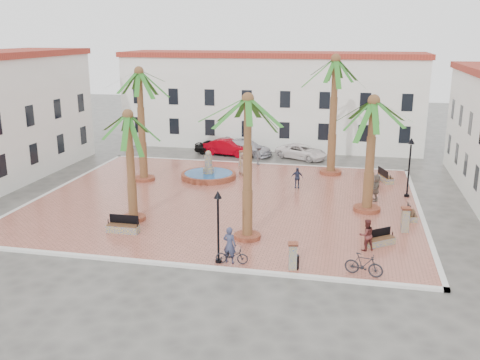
{
  "coord_description": "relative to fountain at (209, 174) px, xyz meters",
  "views": [
    {
      "loc": [
        8.44,
        -34.59,
        11.4
      ],
      "look_at": [
        1.0,
        0.0,
        1.6
      ],
      "focal_mm": 40.0,
      "sensor_mm": 36.0,
      "label": 1
    }
  ],
  "objects": [
    {
      "name": "car_silver",
      "position": [
        1.13,
        9.36,
        0.29
      ],
      "size": [
        5.56,
        3.49,
        1.5
      ],
      "primitive_type": "imported",
      "rotation": [
        0.0,
        0.0,
        1.28
      ],
      "color": "silver",
      "rests_on": "ground"
    },
    {
      "name": "bench_se",
      "position": [
        12.91,
        -11.49,
        -0.05
      ],
      "size": [
        1.66,
        1.45,
        0.9
      ],
      "rotation": [
        0.0,
        0.0,
        0.66
      ],
      "color": "gray",
      "rests_on": "plaza"
    },
    {
      "name": "lamppost_s",
      "position": [
        4.8,
        -15.57,
        2.26
      ],
      "size": [
        0.41,
        0.41,
        3.78
      ],
      "color": "black",
      "rests_on": "plaza"
    },
    {
      "name": "kerb_s",
      "position": [
        2.68,
        -16.17,
        -0.38
      ],
      "size": [
        26.3,
        0.3,
        0.16
      ],
      "primitive_type": "cube",
      "color": "silver",
      "rests_on": "ground"
    },
    {
      "name": "cyclist_a",
      "position": [
        5.36,
        -15.48,
        0.65
      ],
      "size": [
        0.78,
        0.59,
        1.91
      ],
      "primitive_type": "imported",
      "rotation": [
        0.0,
        0.0,
        2.94
      ],
      "color": "#353753",
      "rests_on": "plaza"
    },
    {
      "name": "car_black",
      "position": [
        -1.88,
        9.28,
        0.22
      ],
      "size": [
        4.15,
        2.11,
        1.35
      ],
      "primitive_type": "imported",
      "rotation": [
        0.0,
        0.0,
        1.44
      ],
      "color": "black",
      "rests_on": "ground"
    },
    {
      "name": "pedestrian_north",
      "position": [
        3.12,
        5.23,
        0.58
      ],
      "size": [
        1.08,
        1.32,
        1.78
      ],
      "primitive_type": "imported",
      "rotation": [
        0.0,
        0.0,
        2.0
      ],
      "color": "#4E4F53",
      "rests_on": "plaza"
    },
    {
      "name": "kerb_w",
      "position": [
        -10.32,
        -5.17,
        -0.38
      ],
      "size": [
        0.3,
        22.3,
        0.16
      ],
      "primitive_type": "cube",
      "color": "silver",
      "rests_on": "ground"
    },
    {
      "name": "palm_nw",
      "position": [
        -4.83,
        -1.62,
        7.21
      ],
      "size": [
        5.41,
        5.41,
        8.81
      ],
      "color": "brown",
      "rests_on": "plaza"
    },
    {
      "name": "pedestrian_fountain_b",
      "position": [
        7.19,
        -1.25,
        0.47
      ],
      "size": [
        0.93,
        0.44,
        1.55
      ],
      "primitive_type": "imported",
      "rotation": [
        0.0,
        0.0,
        0.07
      ],
      "color": "#313859",
      "rests_on": "plaza"
    },
    {
      "name": "palm_ne",
      "position": [
        9.47,
        3.46,
        7.95
      ],
      "size": [
        5.81,
        5.81,
        9.65
      ],
      "color": "brown",
      "rests_on": "plaza"
    },
    {
      "name": "cyclist_b",
      "position": [
        12.1,
        -12.38,
        0.57
      ],
      "size": [
        1.06,
        0.99,
        1.74
      ],
      "primitive_type": "imported",
      "rotation": [
        0.0,
        0.0,
        3.64
      ],
      "color": "#572423",
      "rests_on": "plaza"
    },
    {
      "name": "bollard_n",
      "position": [
        1.73,
        4.63,
        0.37
      ],
      "size": [
        0.49,
        0.49,
        1.31
      ],
      "rotation": [
        0.0,
        0.0,
        0.05
      ],
      "color": "gray",
      "rests_on": "plaza"
    },
    {
      "name": "building_north",
      "position": [
        2.68,
        14.83,
        4.31
      ],
      "size": [
        30.4,
        7.4,
        9.5
      ],
      "color": "white",
      "rests_on": "ground"
    },
    {
      "name": "ground",
      "position": [
        2.68,
        -5.17,
        -0.46
      ],
      "size": [
        120.0,
        120.0,
        0.0
      ],
      "primitive_type": "plane",
      "color": "#56544F",
      "rests_on": "ground"
    },
    {
      "name": "kerb_n",
      "position": [
        2.68,
        5.83,
        -0.38
      ],
      "size": [
        26.3,
        0.3,
        0.16
      ],
      "primitive_type": "cube",
      "color": "silver",
      "rests_on": "ground"
    },
    {
      "name": "palm_sw",
      "position": [
        -1.97,
        -10.45,
        5.46
      ],
      "size": [
        4.91,
        4.91,
        6.9
      ],
      "color": "brown",
      "rests_on": "plaza"
    },
    {
      "name": "litter_bin",
      "position": [
        8.69,
        -15.49,
        0.05
      ],
      "size": [
        0.36,
        0.36,
        0.7
      ],
      "primitive_type": "cylinder",
      "color": "black",
      "rests_on": "plaza"
    },
    {
      "name": "bench_e",
      "position": [
        14.97,
        -6.67,
        -0.07
      ],
      "size": [
        0.56,
        1.62,
        0.85
      ],
      "rotation": [
        0.0,
        0.0,
        1.61
      ],
      "color": "gray",
      "rests_on": "plaza"
    },
    {
      "name": "lamppost_e",
      "position": [
        15.08,
        -1.86,
        2.57
      ],
      "size": [
        0.46,
        0.46,
        4.24
      ],
      "color": "black",
      "rests_on": "plaza"
    },
    {
      "name": "bollard_e",
      "position": [
        14.36,
        -9.12,
        0.47
      ],
      "size": [
        0.58,
        0.58,
        1.49
      ],
      "rotation": [
        0.0,
        0.0,
        0.1
      ],
      "color": "gray",
      "rests_on": "plaza"
    },
    {
      "name": "plaza",
      "position": [
        2.68,
        -5.17,
        -0.38
      ],
      "size": [
        26.0,
        22.0,
        0.15
      ],
      "primitive_type": "cube",
      "color": "#B2604D",
      "rests_on": "ground"
    },
    {
      "name": "bollard_se",
      "position": [
        8.56,
        -15.57,
        0.41
      ],
      "size": [
        0.56,
        0.56,
        1.37
      ],
      "rotation": [
        0.0,
        0.0,
        0.16
      ],
      "color": "gray",
      "rests_on": "plaza"
    },
    {
      "name": "bench_ne",
      "position": [
        13.75,
        1.9,
        -0.01
      ],
      "size": [
        1.24,
        2.06,
        1.04
      ],
      "rotation": [
        0.0,
        0.0,
        1.92
      ],
      "color": "gray",
      "rests_on": "plaza"
    },
    {
      "name": "palm_s",
      "position": [
        5.57,
        -12.01,
        6.72
      ],
      "size": [
        4.93,
        4.93,
        8.21
      ],
      "color": "brown",
      "rests_on": "plaza"
    },
    {
      "name": "pedestrian_fountain_a",
      "position": [
        2.49,
        1.56,
        0.63
      ],
      "size": [
        1.09,
        0.94,
        1.88
      ],
      "primitive_type": "imported",
      "rotation": [
        0.0,
        0.0,
        0.46
      ],
      "color": "#8B6653",
      "rests_on": "plaza"
    },
    {
      "name": "fountain",
      "position": [
        0.0,
        0.0,
        0.0
      ],
      "size": [
        4.36,
        4.36,
        2.25
      ],
      "color": "brown",
      "rests_on": "plaza"
    },
    {
      "name": "pedestrian_east",
      "position": [
        12.85,
        -3.27,
        0.63
      ],
      "size": [
        0.63,
        1.76,
        1.87
      ],
      "primitive_type": "imported",
      "rotation": [
        0.0,
        0.0,
        -1.62
      ],
      "color": "slate",
      "rests_on": "plaza"
    },
    {
      "name": "kerb_e",
      "position": [
        15.68,
        -5.17,
        -0.38
      ],
      "size": [
        0.3,
        22.3,
        0.16
      ],
      "primitive_type": "cube",
      "color": "silver",
      "rests_on": "ground"
    },
    {
      "name": "palm_e",
      "position": [
        12.26,
        -5.65,
        5.97
      ],
      "size": [
        5.68,
        5.68,
        7.57
      ],
      "color": "brown",
      "rests_on": "plaza"
    },
    {
      "name": "bench_s",
      "position": [
        -1.68,
        -12.66,
        -0.02
      ],
      "size": [
        1.91,
        0.58,
        1.01
      ],
      "rotation": [
        0.0,
        0.0,
        0.0
      ],
      "color": "gray",
      "rests_on": "plaza"
    },
    {
      "name": "car_white",
      "position": [
        6.51,
        9.0,
        0.22
      ],
      "size": [
        5.33,
        4.04,
        1.35
      ],
      "primitive_type": "imported",
      "rotation": [
        0.0,
        0.0,
        1.14
      ],
      "color": "white",
      "rests_on": "ground"
    },
    {
      "name": "bicycle_b",
      "position": [
        11.96,
        -15.57,
        0.25
      ],
      "size": [
        1.93,
        0.93,
        1.11
      ],
      "primitive_type": "imported",
      "rotation": [
        0.0,
        0.0,
        1.34
      ],
      "color": "black",
      "rests_on": "plaza"
    },
    {
      "name": "car_red",
      "position": [
        -0.53,
        9.02,
        0.32
      ],
      "size": [
        4.91,
        2.51,
        1.54
      ],
      "primitive_type": "imported",
      "rotation": [
        0.0,
        0.0,
        1.38
      ],
      "color": "#96000D",
      "rests_on": "ground"
    },
    {
      "name": "bicycle_a",
      "position": [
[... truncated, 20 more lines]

